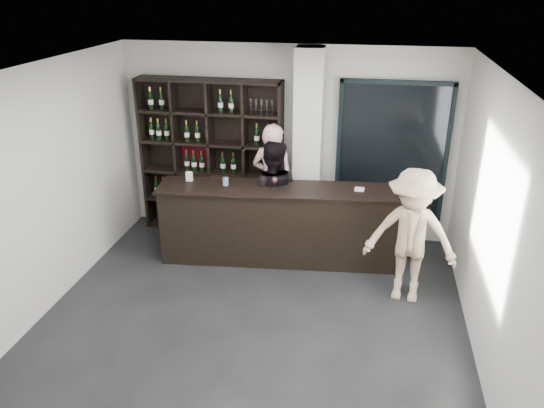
% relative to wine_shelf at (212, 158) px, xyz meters
% --- Properties ---
extents(floor, '(5.00, 5.50, 0.01)m').
position_rel_wine_shelf_xyz_m(floor, '(1.15, -2.57, -1.20)').
color(floor, black).
rests_on(floor, ground).
extents(wine_shelf, '(2.20, 0.35, 2.40)m').
position_rel_wine_shelf_xyz_m(wine_shelf, '(0.00, 0.00, 0.00)').
color(wine_shelf, black).
rests_on(wine_shelf, floor).
extents(structural_column, '(0.40, 0.40, 2.90)m').
position_rel_wine_shelf_xyz_m(structural_column, '(1.50, -0.10, 0.25)').
color(structural_column, silver).
rests_on(structural_column, floor).
extents(glass_panel, '(1.60, 0.08, 2.10)m').
position_rel_wine_shelf_xyz_m(glass_panel, '(2.70, 0.12, 0.20)').
color(glass_panel, black).
rests_on(glass_panel, floor).
extents(tasting_counter, '(3.34, 0.69, 1.10)m').
position_rel_wine_shelf_xyz_m(tasting_counter, '(1.19, -0.82, -0.65)').
color(tasting_counter, black).
rests_on(tasting_counter, floor).
extents(taster_pink, '(0.76, 0.59, 1.84)m').
position_rel_wine_shelf_xyz_m(taster_pink, '(1.00, -0.20, -0.28)').
color(taster_pink, '#FFC1C1').
rests_on(taster_pink, floor).
extents(taster_black, '(0.87, 0.71, 1.68)m').
position_rel_wine_shelf_xyz_m(taster_black, '(1.05, -0.55, -0.36)').
color(taster_black, black).
rests_on(taster_black, floor).
extents(customer, '(1.20, 0.80, 1.73)m').
position_rel_wine_shelf_xyz_m(customer, '(2.95, -1.52, -0.33)').
color(customer, tan).
rests_on(customer, floor).
extents(wine_glass, '(0.10, 0.10, 0.20)m').
position_rel_wine_shelf_xyz_m(wine_glass, '(1.14, -0.85, 0.00)').
color(wine_glass, white).
rests_on(wine_glass, tasting_counter).
extents(spit_cup, '(0.10, 0.10, 0.11)m').
position_rel_wine_shelf_xyz_m(spit_cup, '(0.46, -0.85, -0.04)').
color(spit_cup, silver).
rests_on(spit_cup, tasting_counter).
extents(napkin_stack, '(0.13, 0.13, 0.02)m').
position_rel_wine_shelf_xyz_m(napkin_stack, '(2.29, -0.68, -0.09)').
color(napkin_stack, white).
rests_on(napkin_stack, tasting_counter).
extents(card_stand, '(0.09, 0.05, 0.14)m').
position_rel_wine_shelf_xyz_m(card_stand, '(-0.09, -0.78, -0.03)').
color(card_stand, white).
rests_on(card_stand, tasting_counter).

